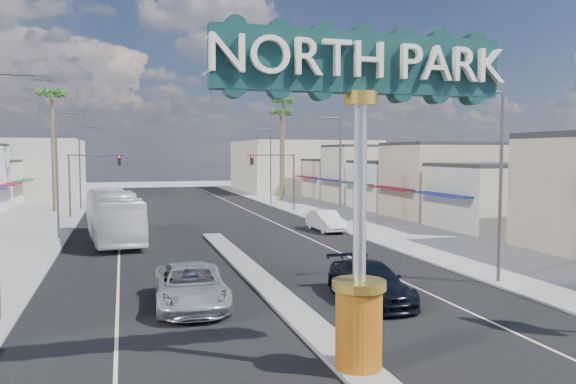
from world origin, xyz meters
TOP-DOWN VIEW (x-y plane):
  - ground at (0.00, 30.00)m, footprint 160.00×160.00m
  - road at (0.00, 30.00)m, footprint 20.00×120.00m
  - median_island at (0.00, 14.00)m, footprint 1.30×30.00m
  - sidewalk_left at (-14.00, 30.00)m, footprint 8.00×120.00m
  - sidewalk_right at (14.00, 30.00)m, footprint 8.00×120.00m
  - storefront_row_right at (24.00, 43.00)m, footprint 12.00×42.00m
  - backdrop_far_left at (-22.00, 75.00)m, footprint 20.00×20.00m
  - backdrop_far_right at (22.00, 75.00)m, footprint 20.00×20.00m
  - gateway_sign at (0.00, 1.98)m, footprint 8.20×1.50m
  - traffic_signal_left at (-9.18, 43.99)m, footprint 5.09×0.45m
  - traffic_signal_right at (9.18, 43.99)m, footprint 5.09×0.45m
  - streetlight_l_mid at (-10.43, 30.00)m, footprint 2.03×0.22m
  - streetlight_l_far at (-10.43, 52.00)m, footprint 2.03×0.22m
  - streetlight_r_near at (10.43, 10.00)m, footprint 2.03×0.22m
  - streetlight_r_mid at (10.43, 30.00)m, footprint 2.03×0.22m
  - streetlight_r_far at (10.43, 52.00)m, footprint 2.03×0.22m
  - palm_left_far at (-13.00, 50.00)m, footprint 2.60×2.60m
  - palm_right_mid at (13.00, 56.00)m, footprint 2.60×2.60m
  - palm_right_far at (15.00, 62.00)m, footprint 2.60×2.60m
  - suv_left at (-3.68, 10.13)m, footprint 2.99×6.05m
  - suv_right at (3.49, 8.82)m, footprint 2.33×5.56m
  - car_parked_left at (-6.10, 27.86)m, footprint 1.83×4.46m
  - car_parked_right at (9.00, 28.93)m, footprint 1.82×4.92m
  - city_bus at (-6.89, 28.64)m, footprint 4.22×12.66m

SIDE VIEW (x-z plane):
  - ground at x=0.00m, z-range 0.00..0.00m
  - road at x=0.00m, z-range 0.00..0.01m
  - sidewalk_left at x=-14.00m, z-range 0.00..0.12m
  - sidewalk_right at x=14.00m, z-range 0.00..0.12m
  - median_island at x=0.00m, z-range 0.00..0.16m
  - car_parked_left at x=-6.10m, z-range 0.00..1.51m
  - suv_right at x=3.49m, z-range 0.00..1.60m
  - car_parked_right at x=9.00m, z-range 0.00..1.61m
  - suv_left at x=-3.68m, z-range 0.00..1.65m
  - city_bus at x=-6.89m, z-range 0.00..3.46m
  - storefront_row_right at x=24.00m, z-range 0.00..6.00m
  - backdrop_far_left at x=-22.00m, z-range 0.00..8.00m
  - backdrop_far_right at x=22.00m, z-range 0.00..8.00m
  - traffic_signal_left at x=-9.18m, z-range 1.27..7.27m
  - traffic_signal_right at x=9.18m, z-range 1.27..7.27m
  - streetlight_l_mid at x=-10.43m, z-range 0.57..9.57m
  - streetlight_l_far at x=-10.43m, z-range 0.57..9.57m
  - streetlight_r_near at x=10.43m, z-range 0.57..9.57m
  - streetlight_r_mid at x=10.43m, z-range 0.57..9.57m
  - streetlight_r_far at x=10.43m, z-range 0.57..9.57m
  - gateway_sign at x=0.00m, z-range 1.35..10.50m
  - palm_right_mid at x=13.00m, z-range 4.55..16.65m
  - palm_left_far at x=-13.00m, z-range 4.95..18.05m
  - palm_right_far at x=15.00m, z-range 5.34..19.44m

